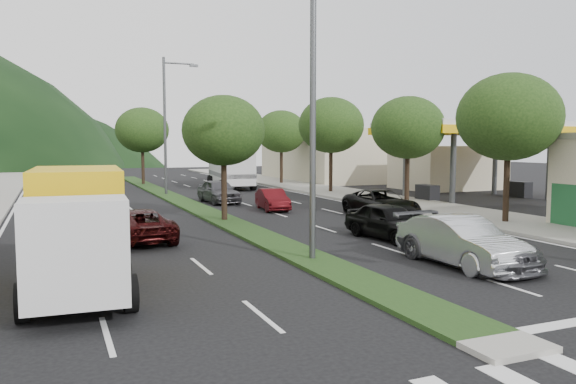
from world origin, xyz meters
name	(u,v)px	position (x,y,z in m)	size (l,w,h in m)	color
ground	(489,342)	(0.00, 0.00, 0.00)	(160.00, 160.00, 0.00)	black
sidewalk_right	(370,198)	(12.50, 25.00, 0.07)	(5.00, 90.00, 0.15)	gray
median	(181,201)	(0.00, 28.00, 0.06)	(1.60, 56.00, 0.12)	#183212
gas_canopy	(477,131)	(19.00, 22.00, 4.65)	(12.20, 8.20, 5.25)	silver
bldg_right_far	(333,155)	(19.50, 44.00, 2.60)	(10.00, 16.00, 5.20)	beige
tree_r_b	(509,117)	(12.00, 12.00, 5.04)	(4.80, 4.80, 6.94)	black
tree_r_c	(408,128)	(12.00, 20.00, 4.75)	(4.40, 4.40, 6.48)	black
tree_r_d	(331,125)	(12.00, 30.00, 5.18)	(5.00, 5.00, 7.17)	black
tree_r_e	(281,132)	(12.00, 40.00, 4.89)	(4.60, 4.60, 6.71)	black
tree_med_near	(224,131)	(0.00, 18.00, 4.43)	(4.00, 4.00, 6.02)	black
tree_med_far	(142,130)	(0.00, 44.00, 5.01)	(4.80, 4.80, 6.94)	black
streetlight_near	(319,88)	(0.21, 8.00, 5.58)	(2.60, 0.25, 10.00)	#47494C
streetlight_mid	(168,119)	(0.21, 33.00, 5.58)	(2.60, 0.25, 10.00)	#47494C
sedan_silver	(460,241)	(4.00, 5.63, 0.78)	(1.65, 4.72, 1.55)	silver
suv_maroon	(138,225)	(-4.69, 13.99, 0.65)	(2.15, 4.66, 1.29)	black
car_queue_a	(389,221)	(4.65, 10.66, 0.73)	(1.72, 4.27, 1.45)	black
car_queue_b	(466,241)	(4.23, 5.66, 0.75)	(2.10, 5.16, 1.50)	#4F4F54
car_queue_c	(272,200)	(3.91, 21.58, 0.61)	(1.28, 3.68, 1.21)	#530D12
car_queue_d	(381,203)	(8.03, 16.58, 0.70)	(2.34, 5.07, 1.41)	black
car_queue_e	(219,191)	(2.15, 26.58, 0.76)	(1.79, 4.45, 1.52)	#46464A
box_truck	(78,234)	(-7.14, 7.14, 1.49)	(2.79, 6.52, 3.16)	silver
motorhome	(231,166)	(6.50, 38.09, 1.85)	(3.83, 9.32, 3.48)	silver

